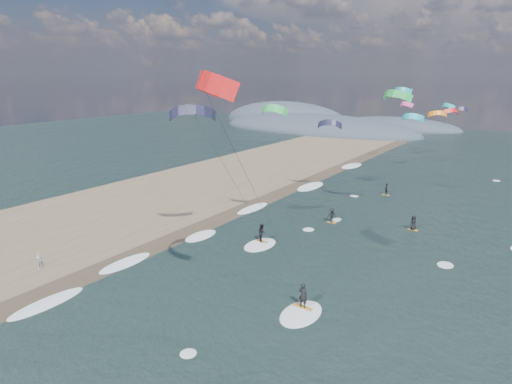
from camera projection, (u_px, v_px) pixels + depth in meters
The scene contains 10 objects.
ground at pixel (165, 337), 28.04m from camera, with size 260.00×260.00×0.00m, color black.
sand_strip at pixel (82, 224), 49.10m from camera, with size 26.00×240.00×0.00m, color brown.
wet_sand_strip at pixel (154, 247), 42.53m from camera, with size 3.00×240.00×0.00m, color #382D23.
coastal_hills at pixel (313, 127), 138.10m from camera, with size 80.00×41.00×15.00m.
kitesurfer_near_a at pixel (222, 128), 25.75m from camera, with size 8.04×9.59×17.28m.
kitesurfer_near_b at pixel (214, 152), 39.21m from camera, with size 7.24×9.29×14.61m.
far_kitesurfers at pixel (366, 212), 50.70m from camera, with size 9.57×16.10×1.73m.
bg_kite_field at pixel (413, 107), 68.64m from camera, with size 13.32×70.68×6.76m.
shoreline_surf at pixel (195, 235), 45.64m from camera, with size 2.40×79.40×0.11m.
beach_walker at pixel (39, 261), 37.70m from camera, with size 0.88×0.37×1.50m, color silver.
Camera 1 is at (18.82, -16.72, 16.71)m, focal length 30.00 mm.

